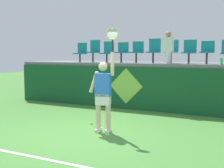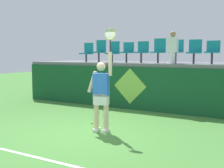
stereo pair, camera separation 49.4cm
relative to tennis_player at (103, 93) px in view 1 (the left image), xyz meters
name	(u,v)px [view 1 (the left image)]	position (x,y,z in m)	size (l,w,h in m)	color
ground_plane	(83,135)	(-0.32, -0.44, -1.00)	(40.00, 40.00, 0.00)	#478438
court_back_wall	(137,88)	(-0.32, 3.15, -0.24)	(10.34, 0.20, 1.52)	#144C28
spectator_platform	(150,64)	(-0.32, 4.51, 0.58)	(10.34, 2.81, 0.12)	slate
court_baseline_stripe	(35,157)	(-0.32, -2.18, -1.00)	(9.31, 0.08, 0.01)	white
tennis_player	(103,93)	(0.00, 0.00, 0.00)	(0.74, 0.33, 2.59)	white
tennis_ball	(92,123)	(-0.68, 0.56, -0.97)	(0.07, 0.07, 0.07)	#D1E533
water_bottle	(222,61)	(2.42, 3.31, 0.74)	(0.08, 0.08, 0.20)	#26B272
stadium_chair_0	(81,52)	(-3.17, 3.93, 1.06)	(0.44, 0.42, 0.80)	#38383D
stadium_chair_1	(94,50)	(-2.54, 3.93, 1.13)	(0.44, 0.42, 0.90)	#38383D
stadium_chair_2	(108,51)	(-1.91, 3.93, 1.08)	(0.44, 0.42, 0.83)	#38383D
stadium_chair_3	(122,51)	(-1.28, 3.92, 1.08)	(0.44, 0.42, 0.78)	#38383D
stadium_chair_4	(137,51)	(-0.66, 3.93, 1.09)	(0.44, 0.42, 0.81)	#38383D
stadium_chair_5	(154,50)	(0.00, 3.93, 1.12)	(0.44, 0.42, 0.90)	#38383D
stadium_chair_6	(171,50)	(0.66, 3.93, 1.11)	(0.44, 0.42, 0.84)	#38383D
stadium_chair_7	(189,50)	(1.29, 3.93, 1.09)	(0.44, 0.42, 0.83)	#38383D
stadium_chair_8	(207,51)	(1.89, 3.92, 1.08)	(0.44, 0.42, 0.78)	#38383D
spectator_0	(168,47)	(0.66, 3.50, 1.21)	(0.34, 0.20, 1.10)	white
wall_signage_mount	(126,109)	(-0.72, 3.05, -1.00)	(1.27, 0.01, 1.47)	#144C28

